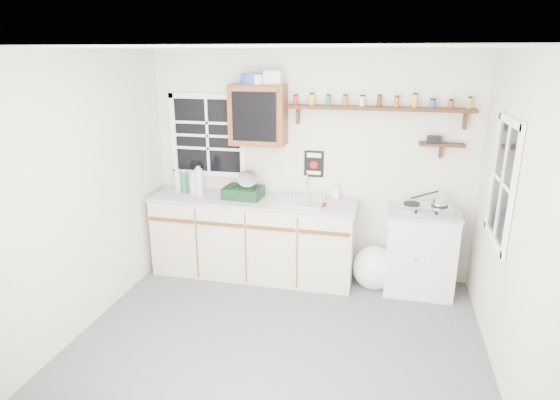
{
  "coord_description": "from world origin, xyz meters",
  "views": [
    {
      "loc": [
        0.84,
        -3.47,
        2.47
      ],
      "look_at": [
        -0.1,
        0.55,
        1.16
      ],
      "focal_mm": 30.0,
      "sensor_mm": 36.0,
      "label": 1
    }
  ],
  "objects_px": {
    "spice_shelf": "(378,107)",
    "hotplate": "(425,208)",
    "upper_cabinet": "(258,115)",
    "main_cabinet": "(253,236)",
    "right_cabinet": "(420,251)",
    "dish_rack": "(245,189)"
  },
  "relations": [
    {
      "from": "spice_shelf",
      "to": "hotplate",
      "type": "distance_m",
      "value": 1.14
    },
    {
      "from": "upper_cabinet",
      "to": "spice_shelf",
      "type": "bearing_deg",
      "value": 3.12
    },
    {
      "from": "main_cabinet",
      "to": "right_cabinet",
      "type": "distance_m",
      "value": 1.84
    },
    {
      "from": "spice_shelf",
      "to": "hotplate",
      "type": "height_order",
      "value": "spice_shelf"
    },
    {
      "from": "spice_shelf",
      "to": "dish_rack",
      "type": "distance_m",
      "value": 1.68
    },
    {
      "from": "hotplate",
      "to": "main_cabinet",
      "type": "bearing_deg",
      "value": -178.5
    },
    {
      "from": "upper_cabinet",
      "to": "dish_rack",
      "type": "bearing_deg",
      "value": -130.64
    },
    {
      "from": "spice_shelf",
      "to": "main_cabinet",
      "type": "bearing_deg",
      "value": -170.72
    },
    {
      "from": "upper_cabinet",
      "to": "spice_shelf",
      "type": "height_order",
      "value": "upper_cabinet"
    },
    {
      "from": "upper_cabinet",
      "to": "spice_shelf",
      "type": "xyz_separation_m",
      "value": [
        1.27,
        0.07,
        0.1
      ]
    },
    {
      "from": "right_cabinet",
      "to": "spice_shelf",
      "type": "bearing_deg",
      "value": 160.53
    },
    {
      "from": "main_cabinet",
      "to": "hotplate",
      "type": "xyz_separation_m",
      "value": [
        1.84,
        0.01,
        0.49
      ]
    },
    {
      "from": "right_cabinet",
      "to": "upper_cabinet",
      "type": "bearing_deg",
      "value": 176.24
    },
    {
      "from": "main_cabinet",
      "to": "spice_shelf",
      "type": "xyz_separation_m",
      "value": [
        1.3,
        0.21,
        1.47
      ]
    },
    {
      "from": "right_cabinet",
      "to": "hotplate",
      "type": "relative_size",
      "value": 1.65
    },
    {
      "from": "upper_cabinet",
      "to": "hotplate",
      "type": "bearing_deg",
      "value": -4.37
    },
    {
      "from": "right_cabinet",
      "to": "upper_cabinet",
      "type": "relative_size",
      "value": 1.4
    },
    {
      "from": "main_cabinet",
      "to": "upper_cabinet",
      "type": "xyz_separation_m",
      "value": [
        0.03,
        0.14,
        1.36
      ]
    },
    {
      "from": "main_cabinet",
      "to": "upper_cabinet",
      "type": "relative_size",
      "value": 3.55
    },
    {
      "from": "main_cabinet",
      "to": "spice_shelf",
      "type": "bearing_deg",
      "value": 9.28
    },
    {
      "from": "right_cabinet",
      "to": "hotplate",
      "type": "height_order",
      "value": "hotplate"
    },
    {
      "from": "hotplate",
      "to": "right_cabinet",
      "type": "bearing_deg",
      "value": 117.26
    }
  ]
}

